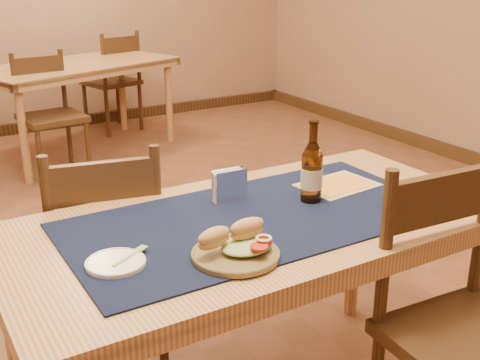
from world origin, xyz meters
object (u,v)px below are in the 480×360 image
beer_bottle (312,172)px  chair_main_near (467,329)px  napkin_holder (229,186)px  back_table (76,73)px  main_table (256,242)px  chair_main_far (104,251)px  sandwich_plate (237,248)px

beer_bottle → chair_main_near: bearing=-74.1°
chair_main_near → napkin_holder: 0.86m
back_table → napkin_holder: napkin_holder is taller
back_table → chair_main_near: (-0.02, -3.90, -0.16)m
main_table → back_table: (0.42, 3.37, 0.00)m
main_table → chair_main_far: size_ratio=1.73×
beer_bottle → napkin_holder: 0.28m
chair_main_near → sandwich_plate: bearing=150.1°
chair_main_near → back_table: bearing=89.7°
main_table → sandwich_plate: bearing=-133.5°
main_table → sandwich_plate: size_ratio=6.54×
back_table → chair_main_near: chair_main_near is taller
back_table → chair_main_far: size_ratio=1.89×
sandwich_plate → beer_bottle: (0.42, 0.22, 0.08)m
sandwich_plate → napkin_holder: (0.19, 0.37, 0.03)m
chair_main_far → back_table: bearing=75.1°
back_table → chair_main_far: 2.92m
chair_main_near → napkin_holder: chair_main_near is taller
chair_main_near → sandwich_plate: chair_main_near is taller
back_table → main_table: bearing=-97.0°
chair_main_far → chair_main_near: (0.72, -1.08, 0.03)m
chair_main_far → chair_main_near: chair_main_near is taller
chair_main_far → napkin_holder: (0.33, -0.38, 0.33)m
main_table → back_table: 3.39m
sandwich_plate → beer_bottle: beer_bottle is taller
main_table → napkin_holder: 0.22m
chair_main_far → napkin_holder: chair_main_far is taller
back_table → sandwich_plate: bearing=-99.6°
chair_main_near → sandwich_plate: 0.72m
main_table → chair_main_far: (-0.33, 0.55, -0.19)m
chair_main_far → chair_main_near: bearing=-56.3°
sandwich_plate → chair_main_near: bearing=-29.9°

